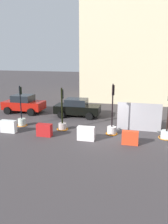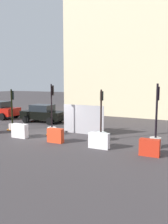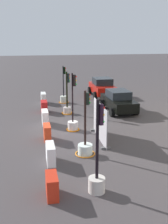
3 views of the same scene
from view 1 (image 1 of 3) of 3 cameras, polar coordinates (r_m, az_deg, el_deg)
name	(u,v)px [view 1 (image 1 of 3)]	position (r m, az deg, el deg)	size (l,w,h in m)	color
ground_plane	(110,135)	(15.77, 6.49, -5.76)	(120.00, 120.00, 0.00)	#3D3739
traffic_light_0	(22,119)	(18.27, -15.27, -1.81)	(0.82, 0.82, 3.10)	beige
traffic_light_1	(62,122)	(16.76, -5.42, -2.52)	(0.84, 0.84, 3.08)	#B4A7A1
traffic_light_2	(112,126)	(15.83, 6.96, -3.58)	(0.81, 0.81, 3.48)	silver
traffic_light_3	(167,131)	(15.90, 19.91, -4.58)	(0.98, 0.98, 3.16)	silver
construction_barrier_0	(9,126)	(16.94, -18.31, -3.43)	(1.13, 0.42, 0.88)	silver
construction_barrier_1	(44,130)	(15.60, -9.85, -4.46)	(1.03, 0.47, 0.84)	#B3191A
construction_barrier_2	(86,133)	(14.61, 0.50, -5.38)	(1.11, 0.42, 0.91)	white
construction_barrier_3	(130,138)	(14.23, 11.42, -6.33)	(1.00, 0.39, 0.85)	red
car_black_sedan	(77,108)	(20.27, -1.70, 1.08)	(4.07, 2.25, 1.59)	black
car_red_compact	(24,104)	(22.39, -14.81, 2.00)	(3.84, 2.28, 1.69)	#A4140C
building_main_facade	(147,32)	(30.01, 15.55, 18.64)	(14.87, 9.94, 15.99)	beige
site_fence_panel	(139,118)	(16.80, 13.55, -1.42)	(3.10, 0.50, 2.03)	#9E9A9F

